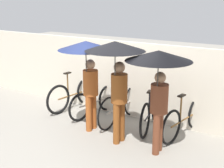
{
  "coord_description": "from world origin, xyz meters",
  "views": [
    {
      "loc": [
        3.49,
        -4.32,
        2.81
      ],
      "look_at": [
        0.0,
        1.1,
        1.0
      ],
      "focal_mm": 50.0,
      "sensor_mm": 36.0,
      "label": 1
    }
  ],
  "objects_px": {
    "parked_bicycle_0": "(73,94)",
    "pedestrian_trailing": "(159,70)",
    "parked_bicycle_3": "(151,112)",
    "parked_bicycle_1": "(95,101)",
    "pedestrian_center": "(116,62)",
    "parked_bicycle_2": "(121,106)",
    "pedestrian_leading": "(87,58)",
    "parked_bicycle_4": "(185,119)"
  },
  "relations": [
    {
      "from": "parked_bicycle_2",
      "to": "parked_bicycle_3",
      "type": "distance_m",
      "value": 0.75
    },
    {
      "from": "parked_bicycle_1",
      "to": "parked_bicycle_4",
      "type": "height_order",
      "value": "parked_bicycle_4"
    },
    {
      "from": "parked_bicycle_2",
      "to": "pedestrian_trailing",
      "type": "bearing_deg",
      "value": -126.25
    },
    {
      "from": "parked_bicycle_0",
      "to": "pedestrian_leading",
      "type": "height_order",
      "value": "pedestrian_leading"
    },
    {
      "from": "pedestrian_leading",
      "to": "parked_bicycle_4",
      "type": "bearing_deg",
      "value": -154.35
    },
    {
      "from": "parked_bicycle_1",
      "to": "pedestrian_leading",
      "type": "relative_size",
      "value": 0.84
    },
    {
      "from": "parked_bicycle_0",
      "to": "parked_bicycle_2",
      "type": "distance_m",
      "value": 1.5
    },
    {
      "from": "pedestrian_leading",
      "to": "pedestrian_center",
      "type": "bearing_deg",
      "value": 166.07
    },
    {
      "from": "pedestrian_leading",
      "to": "pedestrian_trailing",
      "type": "distance_m",
      "value": 1.67
    },
    {
      "from": "parked_bicycle_0",
      "to": "parked_bicycle_3",
      "type": "distance_m",
      "value": 2.25
    },
    {
      "from": "parked_bicycle_1",
      "to": "pedestrian_center",
      "type": "bearing_deg",
      "value": -120.38
    },
    {
      "from": "parked_bicycle_0",
      "to": "parked_bicycle_2",
      "type": "relative_size",
      "value": 0.96
    },
    {
      "from": "parked_bicycle_1",
      "to": "parked_bicycle_3",
      "type": "relative_size",
      "value": 0.94
    },
    {
      "from": "parked_bicycle_1",
      "to": "parked_bicycle_2",
      "type": "xyz_separation_m",
      "value": [
        0.75,
        -0.0,
        0.04
      ]
    },
    {
      "from": "parked_bicycle_3",
      "to": "pedestrian_center",
      "type": "bearing_deg",
      "value": 154.93
    },
    {
      "from": "parked_bicycle_4",
      "to": "parked_bicycle_3",
      "type": "bearing_deg",
      "value": 100.95
    },
    {
      "from": "parked_bicycle_3",
      "to": "pedestrian_trailing",
      "type": "relative_size",
      "value": 0.9
    },
    {
      "from": "parked_bicycle_0",
      "to": "parked_bicycle_2",
      "type": "xyz_separation_m",
      "value": [
        1.5,
        -0.11,
        0.01
      ]
    },
    {
      "from": "parked_bicycle_0",
      "to": "pedestrian_center",
      "type": "relative_size",
      "value": 0.87
    },
    {
      "from": "parked_bicycle_1",
      "to": "parked_bicycle_2",
      "type": "relative_size",
      "value": 0.89
    },
    {
      "from": "parked_bicycle_3",
      "to": "pedestrian_trailing",
      "type": "xyz_separation_m",
      "value": [
        0.6,
        -1.04,
        1.2
      ]
    },
    {
      "from": "parked_bicycle_2",
      "to": "pedestrian_leading",
      "type": "height_order",
      "value": "pedestrian_leading"
    },
    {
      "from": "parked_bicycle_0",
      "to": "pedestrian_trailing",
      "type": "distance_m",
      "value": 3.28
    },
    {
      "from": "parked_bicycle_2",
      "to": "pedestrian_center",
      "type": "relative_size",
      "value": 0.9
    },
    {
      "from": "parked_bicycle_3",
      "to": "pedestrian_trailing",
      "type": "bearing_deg",
      "value": -161.97
    },
    {
      "from": "parked_bicycle_3",
      "to": "pedestrian_center",
      "type": "distance_m",
      "value": 1.66
    },
    {
      "from": "parked_bicycle_4",
      "to": "pedestrian_leading",
      "type": "distance_m",
      "value": 2.37
    },
    {
      "from": "parked_bicycle_1",
      "to": "parked_bicycle_4",
      "type": "distance_m",
      "value": 2.25
    },
    {
      "from": "parked_bicycle_2",
      "to": "pedestrian_center",
      "type": "xyz_separation_m",
      "value": [
        0.51,
        -1.01,
        1.26
      ]
    },
    {
      "from": "pedestrian_leading",
      "to": "pedestrian_center",
      "type": "xyz_separation_m",
      "value": [
        0.82,
        -0.19,
        0.05
      ]
    },
    {
      "from": "parked_bicycle_0",
      "to": "parked_bicycle_4",
      "type": "bearing_deg",
      "value": -84.42
    },
    {
      "from": "parked_bicycle_0",
      "to": "pedestrian_trailing",
      "type": "bearing_deg",
      "value": -105.05
    },
    {
      "from": "parked_bicycle_1",
      "to": "pedestrian_center",
      "type": "xyz_separation_m",
      "value": [
        1.25,
        -1.02,
        1.3
      ]
    },
    {
      "from": "parked_bicycle_2",
      "to": "pedestrian_center",
      "type": "distance_m",
      "value": 1.69
    },
    {
      "from": "parked_bicycle_2",
      "to": "pedestrian_trailing",
      "type": "distance_m",
      "value": 2.06
    },
    {
      "from": "parked_bicycle_0",
      "to": "parked_bicycle_1",
      "type": "xyz_separation_m",
      "value": [
        0.75,
        -0.1,
        -0.03
      ]
    },
    {
      "from": "parked_bicycle_2",
      "to": "parked_bicycle_4",
      "type": "distance_m",
      "value": 1.5
    },
    {
      "from": "parked_bicycle_1",
      "to": "parked_bicycle_2",
      "type": "bearing_deg",
      "value": -81.53
    },
    {
      "from": "parked_bicycle_0",
      "to": "parked_bicycle_1",
      "type": "distance_m",
      "value": 0.76
    },
    {
      "from": "parked_bicycle_2",
      "to": "pedestrian_leading",
      "type": "xyz_separation_m",
      "value": [
        -0.31,
        -0.82,
        1.2
      ]
    },
    {
      "from": "parked_bicycle_0",
      "to": "pedestrian_trailing",
      "type": "height_order",
      "value": "pedestrian_trailing"
    },
    {
      "from": "parked_bicycle_1",
      "to": "pedestrian_trailing",
      "type": "bearing_deg",
      "value": -106.77
    }
  ]
}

